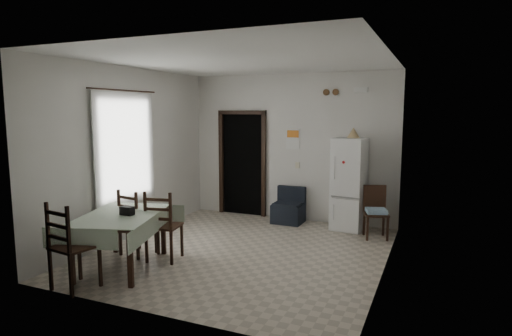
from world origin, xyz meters
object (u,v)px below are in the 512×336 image
at_px(navy_seat, 288,205).
at_px(dining_chair_far_left, 138,222).
at_px(dining_chair_near_head, 74,245).
at_px(fridge, 349,184).
at_px(dining_table, 122,241).
at_px(dining_chair_far_right, 164,225).
at_px(corner_chair, 376,213).

xyz_separation_m(navy_seat, dining_chair_far_left, (-1.49, -2.66, 0.16)).
relative_size(dining_chair_far_left, dining_chair_near_head, 0.92).
bearing_deg(dining_chair_near_head, fridge, -113.47).
bearing_deg(dining_table, dining_chair_far_right, 39.91).
bearing_deg(dining_chair_far_left, dining_chair_near_head, 103.53).
height_order(navy_seat, dining_table, dining_table).
xyz_separation_m(dining_chair_far_left, dining_chair_far_right, (0.51, -0.05, 0.02)).
xyz_separation_m(navy_seat, dining_chair_far_right, (-0.98, -2.70, 0.18)).
bearing_deg(dining_chair_far_left, dining_table, 115.45).
relative_size(dining_table, dining_chair_near_head, 1.34).
bearing_deg(dining_chair_far_right, dining_table, 46.34).
relative_size(navy_seat, dining_chair_far_right, 0.66).
relative_size(dining_chair_far_left, dining_chair_far_right, 0.97).
distance_m(dining_table, dining_chair_far_left, 0.60).
distance_m(fridge, dining_chair_near_head, 4.75).
relative_size(corner_chair, dining_chair_near_head, 0.82).
distance_m(navy_seat, dining_chair_far_right, 2.88).
bearing_deg(dining_table, fridge, 35.29).
height_order(fridge, dining_chair_far_left, fridge).
xyz_separation_m(navy_seat, corner_chair, (1.71, -0.38, 0.10)).
bearing_deg(dining_chair_near_head, corner_chair, -121.55).
distance_m(dining_chair_far_right, dining_chair_near_head, 1.35).
bearing_deg(dining_chair_far_right, dining_chair_far_left, -15.72).
bearing_deg(dining_chair_far_left, navy_seat, -110.88).
bearing_deg(dining_table, dining_chair_far_left, 89.91).
height_order(navy_seat, dining_chair_far_left, dining_chair_far_left).
xyz_separation_m(fridge, dining_chair_far_right, (-2.15, -2.70, -0.32)).
relative_size(fridge, dining_table, 1.15).
bearing_deg(dining_chair_near_head, dining_chair_far_right, -97.85).
bearing_deg(navy_seat, dining_chair_far_right, -109.35).
height_order(fridge, navy_seat, fridge).
distance_m(fridge, dining_chair_far_left, 3.77).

